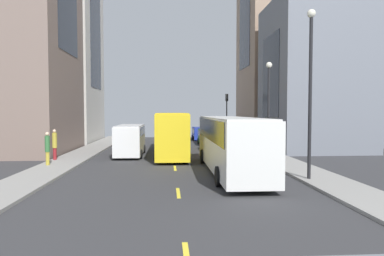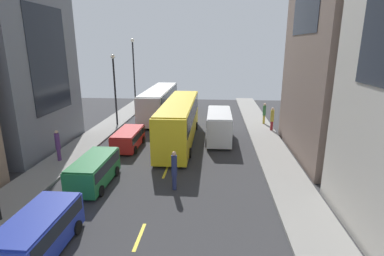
% 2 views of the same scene
% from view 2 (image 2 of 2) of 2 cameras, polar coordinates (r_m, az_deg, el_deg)
% --- Properties ---
extents(ground_plane, '(42.28, 42.28, 0.00)m').
position_cam_2_polar(ground_plane, '(26.59, -2.64, -2.35)').
color(ground_plane, '#333335').
extents(sidewalk_west, '(2.65, 44.00, 0.15)m').
position_cam_2_polar(sidewalk_west, '(28.58, -18.39, -1.71)').
color(sidewalk_west, gray).
rests_on(sidewalk_west, ground).
extents(sidewalk_east, '(2.65, 44.00, 0.15)m').
position_cam_2_polar(sidewalk_east, '(26.77, 14.21, -2.53)').
color(sidewalk_east, gray).
rests_on(sidewalk_east, ground).
extents(lane_stripe_1, '(0.16, 2.00, 0.01)m').
position_cam_2_polar(lane_stripe_1, '(14.13, -10.05, -19.89)').
color(lane_stripe_1, yellow).
rests_on(lane_stripe_1, ground).
extents(lane_stripe_2, '(0.16, 2.00, 0.01)m').
position_cam_2_polar(lane_stripe_2, '(20.10, -5.11, -8.42)').
color(lane_stripe_2, yellow).
rests_on(lane_stripe_2, ground).
extents(lane_stripe_3, '(0.16, 2.00, 0.01)m').
position_cam_2_polar(lane_stripe_3, '(26.58, -2.64, -2.34)').
color(lane_stripe_3, yellow).
rests_on(lane_stripe_3, ground).
extents(lane_stripe_4, '(0.16, 2.00, 0.01)m').
position_cam_2_polar(lane_stripe_4, '(33.28, -1.17, 1.34)').
color(lane_stripe_4, yellow).
rests_on(lane_stripe_4, ground).
extents(lane_stripe_5, '(0.16, 2.00, 0.01)m').
position_cam_2_polar(lane_stripe_5, '(40.07, -0.19, 3.78)').
color(lane_stripe_5, yellow).
rests_on(lane_stripe_5, ground).
extents(lane_stripe_6, '(0.16, 2.00, 0.01)m').
position_cam_2_polar(lane_stripe_6, '(46.93, 0.51, 5.51)').
color(lane_stripe_6, yellow).
rests_on(lane_stripe_6, ground).
extents(city_bus_white, '(2.80, 12.52, 3.35)m').
position_cam_2_polar(city_bus_white, '(35.11, -6.27, 5.34)').
color(city_bus_white, silver).
rests_on(city_bus_white, ground).
extents(streetcar_yellow, '(2.70, 12.58, 3.59)m').
position_cam_2_polar(streetcar_yellow, '(25.71, -2.45, 1.95)').
color(streetcar_yellow, yellow).
rests_on(streetcar_yellow, ground).
extents(delivery_van_white, '(2.25, 6.01, 2.58)m').
position_cam_2_polar(delivery_van_white, '(26.30, 5.24, 0.84)').
color(delivery_van_white, white).
rests_on(delivery_van_white, ground).
extents(car_green_0, '(1.95, 4.38, 1.71)m').
position_cam_2_polar(car_green_0, '(18.88, -18.31, -7.51)').
color(car_green_0, '#1E7238').
rests_on(car_green_0, ground).
extents(car_blue_1, '(2.06, 4.19, 1.68)m').
position_cam_2_polar(car_blue_1, '(14.00, -27.42, -17.13)').
color(car_blue_1, '#2338AD').
rests_on(car_blue_1, ground).
extents(car_red_2, '(1.95, 4.24, 1.51)m').
position_cam_2_polar(car_red_2, '(24.86, -12.13, -1.81)').
color(car_red_2, red).
rests_on(car_red_2, ground).
extents(pedestrian_waiting_curb, '(0.34, 0.34, 2.25)m').
position_cam_2_polar(pedestrian_waiting_curb, '(29.90, 15.14, 1.85)').
color(pedestrian_waiting_curb, maroon).
rests_on(pedestrian_waiting_curb, ground).
extents(pedestrian_crossing_near, '(0.33, 0.33, 2.35)m').
position_cam_2_polar(pedestrian_crossing_near, '(17.31, -3.43, -7.93)').
color(pedestrian_crossing_near, navy).
rests_on(pedestrian_crossing_near, ground).
extents(pedestrian_crossing_mid, '(0.32, 0.32, 2.20)m').
position_cam_2_polar(pedestrian_crossing_mid, '(32.33, 13.72, 2.91)').
color(pedestrian_crossing_mid, gold).
rests_on(pedestrian_crossing_mid, ground).
extents(pedestrian_walking_far, '(0.34, 0.34, 2.26)m').
position_cam_2_polar(pedestrian_walking_far, '(23.25, -24.38, -2.88)').
color(pedestrian_walking_far, '#593372').
rests_on(pedestrian_walking_far, ground).
extents(streetlamp_near, '(0.44, 0.44, 7.20)m').
position_cam_2_polar(streetlamp_near, '(31.36, -14.66, 8.43)').
color(streetlamp_near, black).
rests_on(streetlamp_near, ground).
extents(streetlamp_far, '(0.44, 0.44, 8.85)m').
position_cam_2_polar(streetlamp_far, '(38.41, -11.12, 11.15)').
color(streetlamp_far, black).
rests_on(streetlamp_far, ground).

